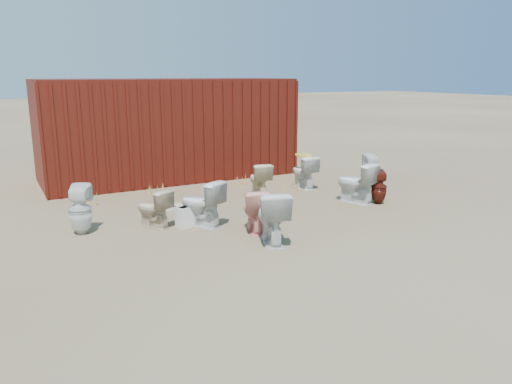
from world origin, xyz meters
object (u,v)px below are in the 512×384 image
toilet_back_beige_left (153,208)px  toilet_back_e (371,171)px  toilet_front_pink (255,210)px  shipping_container (167,129)px  toilet_back_yellowlid (304,172)px  toilet_back_a (80,210)px  toilet_back_beige_right (259,179)px  toilet_front_maroon (379,187)px  toilet_front_a (201,203)px  toilet_front_c (272,217)px  toilet_front_e (356,183)px  loose_tank (190,216)px

toilet_back_beige_left → toilet_back_e: toilet_back_e is taller
toilet_back_e → toilet_front_pink: bearing=43.5°
shipping_container → toilet_back_yellowlid: shipping_container is taller
toilet_back_a → toilet_back_beige_right: bearing=-141.7°
toilet_front_pink → toilet_back_beige_right: bearing=-102.2°
toilet_back_a → toilet_front_maroon: bearing=-163.2°
toilet_back_yellowlid → toilet_front_pink: bearing=45.6°
shipping_container → toilet_back_beige_right: 3.20m
toilet_front_a → shipping_container: bearing=-132.0°
shipping_container → toilet_front_c: 5.70m
toilet_front_pink → toilet_front_e: 2.73m
toilet_back_beige_right → toilet_front_pink: bearing=71.0°
toilet_back_yellowlid → toilet_back_e: toilet_back_e is taller
toilet_front_c → toilet_front_maroon: (3.05, 1.03, -0.08)m
toilet_back_beige_right → toilet_back_yellowlid: 1.25m
toilet_front_a → toilet_front_pink: (0.66, -0.68, -0.04)m
toilet_back_beige_right → loose_tank: 2.42m
toilet_front_maroon → toilet_front_e: 0.46m
toilet_back_beige_left → loose_tank: (0.57, -0.21, -0.15)m
toilet_back_beige_left → loose_tank: toilet_back_beige_left is taller
toilet_back_e → loose_tank: 4.73m
toilet_back_e → loose_tank: (-4.66, -0.80, -0.21)m
toilet_front_pink → toilet_back_yellowlid: (2.47, 2.27, 0.01)m
toilet_front_pink → toilet_back_a: bearing=-7.3°
toilet_front_c → toilet_front_pink: bearing=-75.1°
toilet_front_maroon → toilet_back_yellowlid: 1.95m
toilet_back_yellowlid → toilet_back_e: bearing=156.8°
toilet_front_c → toilet_back_a: size_ratio=1.03×
toilet_back_yellowlid → loose_tank: toilet_back_yellowlid is taller
toilet_front_a → toilet_back_a: size_ratio=0.98×
toilet_back_yellowlid → shipping_container: bearing=-47.8°
toilet_back_beige_right → toilet_back_e: size_ratio=0.93×
toilet_front_a → toilet_back_beige_left: bearing=-54.4°
toilet_front_e → toilet_back_e: size_ratio=1.07×
toilet_front_e → toilet_back_e: 1.51m
toilet_back_yellowlid → toilet_back_beige_left: bearing=21.2°
toilet_back_beige_left → toilet_back_beige_right: (2.62, 1.08, 0.03)m
toilet_front_e → toilet_back_a: (-5.17, 0.54, -0.00)m
toilet_back_a → toilet_back_e: toilet_back_a is taller
toilet_front_pink → toilet_back_beige_right: size_ratio=1.01×
loose_tank → toilet_back_beige_left: bearing=144.0°
toilet_front_e → toilet_back_beige_left: 4.05m
shipping_container → toilet_front_a: (-0.90, -4.33, -0.80)m
toilet_front_maroon → toilet_back_yellowlid: bearing=-55.6°
toilet_front_pink → toilet_front_maroon: (3.00, 0.40, -0.02)m
toilet_back_a → toilet_back_e: (6.36, 0.38, -0.02)m
toilet_front_a → toilet_back_yellowlid: 3.52m
toilet_back_beige_right → toilet_front_maroon: bearing=148.0°
toilet_front_e → toilet_back_yellowlid: bearing=-101.5°
toilet_front_e → toilet_back_beige_left: toilet_front_e is taller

